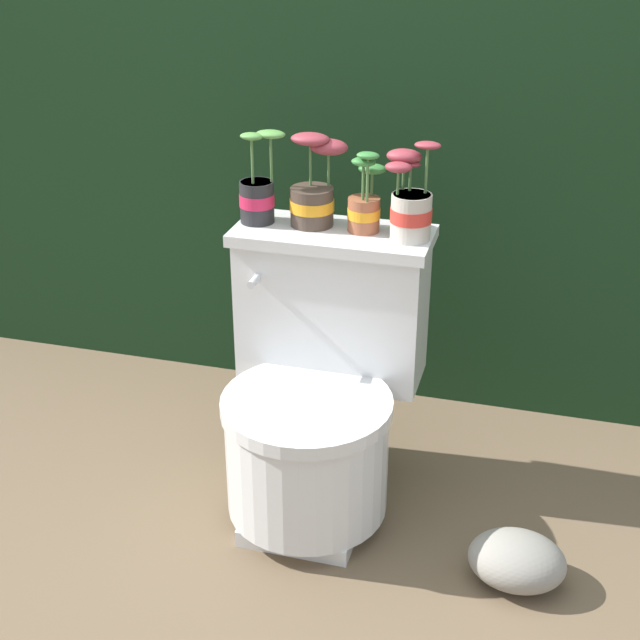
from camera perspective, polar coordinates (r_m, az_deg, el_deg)
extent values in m
plane|color=brown|center=(2.48, -2.68, -11.45)|extent=(12.00, 12.00, 0.00)
cube|color=black|center=(3.08, 3.39, 14.07)|extent=(2.97, 0.88, 1.73)
cube|color=silver|center=(2.40, -0.80, -12.11)|extent=(0.29, 0.32, 0.05)
cylinder|color=silver|center=(2.30, -0.83, -8.88)|extent=(0.41, 0.41, 0.28)
cylinder|color=silver|center=(2.21, -0.86, -5.48)|extent=(0.43, 0.43, 0.04)
cube|color=silver|center=(2.35, 0.80, 0.74)|extent=(0.48, 0.21, 0.38)
cube|color=silver|center=(2.27, 0.84, 5.41)|extent=(0.51, 0.23, 0.03)
cylinder|color=silver|center=(2.24, -4.23, 2.49)|extent=(0.02, 0.05, 0.02)
cylinder|color=#262628|center=(2.31, -4.05, 7.55)|extent=(0.09, 0.09, 0.11)
cylinder|color=#D1234C|center=(2.31, -4.06, 7.68)|extent=(0.09, 0.09, 0.03)
cylinder|color=#332319|center=(2.30, -4.09, 8.69)|extent=(0.08, 0.08, 0.01)
cylinder|color=#4C753D|center=(2.27, -3.15, 10.23)|extent=(0.01, 0.01, 0.12)
ellipsoid|color=#569342|center=(2.26, -3.19, 11.79)|extent=(0.08, 0.05, 0.02)
cylinder|color=#4C753D|center=(2.26, -4.36, 10.10)|extent=(0.01, 0.01, 0.11)
ellipsoid|color=#569342|center=(2.25, -4.41, 11.64)|extent=(0.06, 0.04, 0.02)
cylinder|color=#47382D|center=(2.29, -0.52, 7.28)|extent=(0.11, 0.11, 0.10)
cylinder|color=orange|center=(2.28, -0.52, 7.40)|extent=(0.11, 0.11, 0.03)
cylinder|color=#332319|center=(2.27, -0.52, 8.31)|extent=(0.10, 0.10, 0.01)
cylinder|color=#4C753D|center=(2.27, -0.62, 9.93)|extent=(0.01, 0.01, 0.11)
ellipsoid|color=#93333D|center=(2.26, -0.63, 11.50)|extent=(0.10, 0.07, 0.03)
cylinder|color=#4C753D|center=(2.28, 0.55, 9.66)|extent=(0.01, 0.01, 0.09)
ellipsoid|color=#93333D|center=(2.26, 0.55, 11.01)|extent=(0.10, 0.07, 0.04)
cylinder|color=#9E5638|center=(2.25, 2.82, 6.76)|extent=(0.08, 0.08, 0.09)
cylinder|color=orange|center=(2.25, 2.82, 6.87)|extent=(0.08, 0.08, 0.03)
cylinder|color=#332319|center=(2.24, 2.84, 7.67)|extent=(0.07, 0.07, 0.01)
cylinder|color=#4C753D|center=(2.21, 2.78, 8.79)|extent=(0.01, 0.01, 0.09)
ellipsoid|color=#387F38|center=(2.19, 2.81, 10.08)|extent=(0.06, 0.04, 0.02)
cylinder|color=#4C753D|center=(2.25, 3.34, 8.72)|extent=(0.01, 0.01, 0.06)
ellipsoid|color=#387F38|center=(2.24, 3.36, 9.63)|extent=(0.07, 0.05, 0.03)
cylinder|color=#4C753D|center=(2.19, 3.05, 8.93)|extent=(0.01, 0.01, 0.11)
ellipsoid|color=#387F38|center=(2.17, 3.09, 10.47)|extent=(0.06, 0.04, 0.02)
cylinder|color=beige|center=(2.20, 5.84, 6.59)|extent=(0.10, 0.10, 0.12)
cylinder|color=red|center=(2.20, 5.85, 6.73)|extent=(0.10, 0.10, 0.03)
cylinder|color=#332319|center=(2.18, 5.90, 7.87)|extent=(0.09, 0.09, 0.01)
cylinder|color=#4C753D|center=(2.17, 6.83, 9.48)|extent=(0.01, 0.01, 0.11)
ellipsoid|color=#93333D|center=(2.16, 6.92, 11.04)|extent=(0.06, 0.04, 0.02)
cylinder|color=#4C753D|center=(2.20, 5.37, 9.23)|extent=(0.01, 0.01, 0.07)
ellipsoid|color=#93333D|center=(2.19, 5.42, 10.40)|extent=(0.09, 0.06, 0.03)
cylinder|color=#4C753D|center=(2.20, 5.79, 9.01)|extent=(0.01, 0.01, 0.06)
ellipsoid|color=#93333D|center=(2.19, 5.83, 9.90)|extent=(0.05, 0.04, 0.02)
cylinder|color=#4C753D|center=(2.16, 5.01, 8.76)|extent=(0.01, 0.01, 0.06)
ellipsoid|color=#93333D|center=(2.15, 5.05, 9.71)|extent=(0.07, 0.05, 0.03)
ellipsoid|color=gray|center=(2.24, 12.49, -14.79)|extent=(0.23, 0.19, 0.13)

